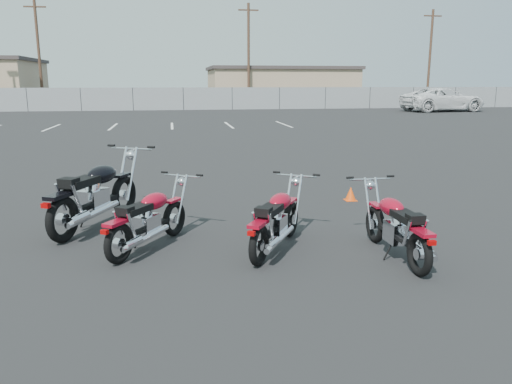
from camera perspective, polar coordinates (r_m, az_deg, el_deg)
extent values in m
plane|color=black|center=(7.09, -0.79, -6.24)|extent=(120.00, 120.00, 0.00)
torus|color=black|center=(7.60, -9.33, -3.00)|extent=(0.37, 0.50, 0.53)
cylinder|color=silver|center=(7.60, -9.33, -3.00)|extent=(0.15, 0.17, 0.14)
torus|color=black|center=(6.60, -15.41, -5.69)|extent=(0.37, 0.50, 0.53)
cylinder|color=silver|center=(6.60, -15.41, -5.69)|extent=(0.15, 0.17, 0.14)
cube|color=black|center=(7.08, -12.16, -3.98)|extent=(0.58, 0.83, 0.05)
cube|color=silver|center=(7.03, -12.39, -3.65)|extent=(0.39, 0.42, 0.27)
cylinder|color=silver|center=(6.99, -12.45, -2.39)|extent=(0.27, 0.28, 0.24)
ellipsoid|color=maroon|center=(7.12, -11.54, -1.03)|extent=(0.51, 0.58, 0.23)
cube|color=black|center=(6.79, -13.59, -1.95)|extent=(0.46, 0.54, 0.09)
cube|color=black|center=(6.61, -14.76, -2.08)|extent=(0.25, 0.24, 0.11)
cube|color=maroon|center=(6.51, -15.65, -3.38)|extent=(0.34, 0.40, 0.04)
cube|color=maroon|center=(7.53, -9.41, -0.94)|extent=(0.26, 0.32, 0.04)
cylinder|color=silver|center=(6.57, -14.06, -3.66)|extent=(0.13, 0.16, 0.35)
cylinder|color=silver|center=(6.70, -15.52, -3.43)|extent=(0.13, 0.16, 0.35)
cylinder|color=silver|center=(6.81, -12.47, -5.13)|extent=(0.60, 0.87, 0.11)
cylinder|color=silver|center=(6.59, -13.92, -5.65)|extent=(0.26, 0.32, 0.12)
cylinder|color=silver|center=(7.58, -8.46, -0.79)|extent=(0.23, 0.32, 0.70)
cylinder|color=silver|center=(7.66, -9.48, -0.68)|extent=(0.23, 0.32, 0.70)
sphere|color=silver|center=(7.69, -8.47, 1.17)|extent=(0.20, 0.20, 0.14)
cylinder|color=silver|center=(7.69, -8.42, 1.85)|extent=(0.54, 0.36, 0.03)
cylinder|color=black|center=(7.51, -6.47, 1.92)|extent=(0.11, 0.09, 0.03)
cylinder|color=black|center=(7.83, -10.44, 2.24)|extent=(0.11, 0.09, 0.03)
cylinder|color=black|center=(7.13, -13.34, -5.33)|extent=(0.13, 0.09, 0.27)
cube|color=#990505|center=(6.36, -16.93, -4.39)|extent=(0.10, 0.09, 0.05)
torus|color=black|center=(9.00, -14.85, -0.34)|extent=(0.41, 0.67, 0.68)
cylinder|color=silver|center=(9.00, -14.85, -0.34)|extent=(0.18, 0.21, 0.18)
torus|color=black|center=(7.69, -21.23, -2.95)|extent=(0.41, 0.67, 0.68)
cylinder|color=silver|center=(7.69, -21.23, -2.95)|extent=(0.18, 0.21, 0.18)
cube|color=black|center=(8.32, -17.81, -1.24)|extent=(0.63, 1.12, 0.07)
cube|color=silver|center=(8.26, -18.06, -0.87)|extent=(0.48, 0.53, 0.34)
cylinder|color=silver|center=(8.22, -18.16, 0.52)|extent=(0.33, 0.36, 0.30)
ellipsoid|color=black|center=(8.40, -17.22, 1.93)|extent=(0.60, 0.74, 0.29)
cube|color=black|center=(7.97, -19.38, 1.06)|extent=(0.54, 0.69, 0.11)
cube|color=black|center=(7.74, -20.63, 0.99)|extent=(0.31, 0.29, 0.14)
cube|color=black|center=(7.59, -21.54, -0.39)|extent=(0.39, 0.52, 0.06)
cube|color=black|center=(8.93, -14.98, 1.90)|extent=(0.30, 0.41, 0.05)
cylinder|color=silver|center=(7.68, -19.82, -0.68)|extent=(0.14, 0.21, 0.45)
cylinder|color=silver|center=(7.84, -21.42, -0.55)|extent=(0.14, 0.21, 0.45)
cylinder|color=silver|center=(7.97, -18.07, -2.37)|extent=(0.65, 1.17, 0.15)
cylinder|color=silver|center=(7.68, -19.61, -2.85)|extent=(0.30, 0.42, 0.15)
cylinder|color=silver|center=(8.99, -13.98, 2.06)|extent=(0.25, 0.43, 0.90)
cylinder|color=silver|center=(9.10, -15.09, 2.11)|extent=(0.25, 0.43, 0.90)
sphere|color=silver|center=(9.15, -14.05, 4.11)|extent=(0.24, 0.24, 0.18)
cylinder|color=silver|center=(9.15, -14.02, 4.83)|extent=(0.73, 0.38, 0.03)
cylinder|color=black|center=(8.93, -11.90, 5.04)|extent=(0.14, 0.10, 0.04)
cylinder|color=black|center=(9.34, -16.21, 5.13)|extent=(0.14, 0.10, 0.04)
cylinder|color=black|center=(8.37, -19.05, -2.77)|extent=(0.17, 0.10, 0.34)
cube|color=#990505|center=(7.39, -22.90, -1.43)|extent=(0.13, 0.11, 0.07)
torus|color=black|center=(7.48, 3.96, -3.09)|extent=(0.36, 0.51, 0.54)
cylinder|color=silver|center=(7.48, 3.96, -3.09)|extent=(0.15, 0.17, 0.14)
torus|color=black|center=(6.30, 0.34, -6.08)|extent=(0.36, 0.51, 0.54)
cylinder|color=silver|center=(6.30, 0.34, -6.08)|extent=(0.15, 0.17, 0.14)
cube|color=black|center=(6.87, 2.31, -4.17)|extent=(0.57, 0.86, 0.05)
cube|color=silver|center=(6.82, 2.19, -3.84)|extent=(0.39, 0.42, 0.27)
cylinder|color=silver|center=(6.77, 2.20, -2.52)|extent=(0.27, 0.29, 0.24)
ellipsoid|color=maroon|center=(6.93, 2.78, -1.10)|extent=(0.51, 0.59, 0.23)
cube|color=black|center=(6.54, 1.56, -2.09)|extent=(0.46, 0.54, 0.09)
cube|color=black|center=(6.33, 0.86, -2.25)|extent=(0.25, 0.24, 0.11)
cube|color=maroon|center=(6.20, 0.28, -3.64)|extent=(0.33, 0.41, 0.05)
cube|color=maroon|center=(7.41, 4.00, -0.98)|extent=(0.26, 0.32, 0.04)
cylinder|color=silver|center=(6.32, 1.70, -3.89)|extent=(0.12, 0.16, 0.35)
cylinder|color=silver|center=(6.39, -0.12, -3.69)|extent=(0.12, 0.16, 0.35)
cylinder|color=silver|center=(6.60, 2.72, -5.38)|extent=(0.58, 0.89, 0.12)
cylinder|color=silver|center=(6.34, 1.87, -5.97)|extent=(0.26, 0.33, 0.12)
cylinder|color=silver|center=(7.48, 4.84, -0.82)|extent=(0.22, 0.33, 0.71)
cylinder|color=silver|center=(7.53, 3.66, -0.72)|extent=(0.22, 0.33, 0.71)
sphere|color=silver|center=(7.59, 4.60, 1.18)|extent=(0.20, 0.20, 0.14)
cylinder|color=silver|center=(7.59, 4.65, 1.87)|extent=(0.55, 0.35, 0.03)
cylinder|color=black|center=(7.48, 6.92, 1.95)|extent=(0.11, 0.08, 0.03)
cylinder|color=black|center=(7.66, 2.36, 2.28)|extent=(0.11, 0.08, 0.03)
cylinder|color=black|center=(6.88, 1.06, -5.63)|extent=(0.13, 0.09, 0.27)
cube|color=#990505|center=(6.01, -0.53, -4.76)|extent=(0.10, 0.09, 0.05)
torus|color=black|center=(7.40, 13.46, -3.59)|extent=(0.10, 0.54, 0.54)
cylinder|color=silver|center=(7.40, 13.46, -3.59)|extent=(0.09, 0.14, 0.14)
torus|color=black|center=(6.29, 18.18, -6.77)|extent=(0.10, 0.54, 0.54)
cylinder|color=silver|center=(6.29, 18.18, -6.77)|extent=(0.09, 0.14, 0.14)
cube|color=black|center=(6.83, 15.64, -4.76)|extent=(0.10, 0.94, 0.05)
cube|color=silver|center=(6.77, 15.83, -4.44)|extent=(0.25, 0.34, 0.27)
cylinder|color=silver|center=(6.73, 15.91, -3.12)|extent=(0.18, 0.23, 0.24)
ellipsoid|color=maroon|center=(6.88, 15.23, -1.66)|extent=(0.28, 0.52, 0.23)
cube|color=black|center=(6.51, 16.82, -2.72)|extent=(0.24, 0.50, 0.09)
cube|color=black|center=(6.31, 17.75, -2.93)|extent=(0.20, 0.16, 0.11)
cube|color=maroon|center=(6.19, 18.43, -4.34)|extent=(0.17, 0.38, 0.04)
cube|color=maroon|center=(7.33, 13.57, -1.46)|extent=(0.12, 0.31, 0.04)
cylinder|color=silver|center=(6.39, 18.60, -4.39)|extent=(0.05, 0.17, 0.35)
cylinder|color=silver|center=(6.29, 16.87, -4.54)|extent=(0.05, 0.17, 0.35)
cylinder|color=silver|center=(6.68, 17.72, -5.77)|extent=(0.09, 0.99, 0.12)
cylinder|color=silver|center=(6.44, 18.92, -6.38)|extent=(0.11, 0.32, 0.12)
cylinder|color=silver|center=(7.46, 13.81, -1.21)|extent=(0.04, 0.36, 0.71)
cylinder|color=silver|center=(7.39, 12.67, -1.26)|extent=(0.04, 0.36, 0.71)
sphere|color=silver|center=(7.50, 12.90, 0.75)|extent=(0.15, 0.15, 0.14)
cylinder|color=silver|center=(7.50, 12.88, 1.45)|extent=(0.63, 0.03, 0.03)
cylinder|color=black|center=(7.61, 15.13, 1.76)|extent=(0.11, 0.03, 0.03)
cylinder|color=black|center=(7.36, 10.70, 1.63)|extent=(0.11, 0.03, 0.03)
cylinder|color=black|center=(6.75, 14.91, -6.44)|extent=(0.14, 0.02, 0.27)
cube|color=#990505|center=(6.01, 19.45, -5.49)|extent=(0.09, 0.05, 0.05)
cone|color=#F74D0D|center=(9.93, 10.76, -0.15)|extent=(0.21, 0.21, 0.26)
cube|color=#F74D0D|center=(9.96, 10.73, -0.91)|extent=(0.23, 0.23, 0.01)
cube|color=gray|center=(41.67, -8.30, 10.50)|extent=(80.00, 0.04, 1.80)
cylinder|color=black|center=(43.08, -24.70, 9.57)|extent=(0.06, 0.06, 1.80)
cylinder|color=black|center=(42.24, -19.38, 9.96)|extent=(0.06, 0.06, 1.80)
cylinder|color=black|center=(41.76, -13.88, 10.28)|extent=(0.06, 0.06, 1.80)
cylinder|color=black|center=(41.67, -8.30, 10.50)|extent=(0.06, 0.06, 1.80)
cylinder|color=black|center=(41.96, -2.74, 10.63)|extent=(0.06, 0.06, 1.80)
cylinder|color=black|center=(42.62, 2.70, 10.66)|extent=(0.06, 0.06, 1.80)
cylinder|color=black|center=(43.64, 7.93, 10.60)|extent=(0.06, 0.06, 1.80)
cylinder|color=black|center=(45.00, 12.88, 10.46)|extent=(0.06, 0.06, 1.80)
cylinder|color=black|center=(46.66, 17.50, 10.27)|extent=(0.06, 0.06, 1.80)
cylinder|color=black|center=(48.59, 21.77, 10.03)|extent=(0.06, 0.06, 1.80)
cylinder|color=black|center=(50.77, 25.70, 9.76)|extent=(0.06, 0.06, 1.80)
cube|color=tan|center=(51.82, 2.77, 11.87)|extent=(14.00, 9.00, 3.40)
cube|color=#423837|center=(51.83, 2.79, 13.92)|extent=(14.40, 9.40, 0.30)
cylinder|color=#412A1E|center=(47.96, -23.55, 14.18)|extent=(0.24, 0.24, 9.00)
cube|color=#412A1E|center=(48.30, -23.97, 18.78)|extent=(1.80, 0.12, 0.12)
cylinder|color=#412A1E|center=(46.22, -0.85, 15.28)|extent=(0.24, 0.24, 9.00)
cube|color=#412A1E|center=(46.57, -0.87, 20.08)|extent=(1.80, 0.12, 0.12)
cylinder|color=#412A1E|center=(52.97, 19.24, 14.26)|extent=(0.24, 0.24, 9.00)
cube|color=#412A1E|center=(53.27, 19.56, 18.44)|extent=(1.80, 0.12, 0.12)
cube|color=silver|center=(27.39, -22.31, 6.83)|extent=(0.12, 4.00, 0.01)
cube|color=silver|center=(26.90, -16.02, 7.19)|extent=(0.12, 4.00, 0.01)
cube|color=silver|center=(26.73, -9.57, 7.47)|extent=(0.12, 4.00, 0.01)
cube|color=silver|center=(26.90, -3.12, 7.65)|extent=(0.12, 4.00, 0.01)
cube|color=silver|center=(27.40, 3.18, 7.74)|extent=(0.12, 4.00, 0.01)
imported|color=white|center=(41.91, 20.64, 10.56)|extent=(3.77, 7.71, 2.82)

